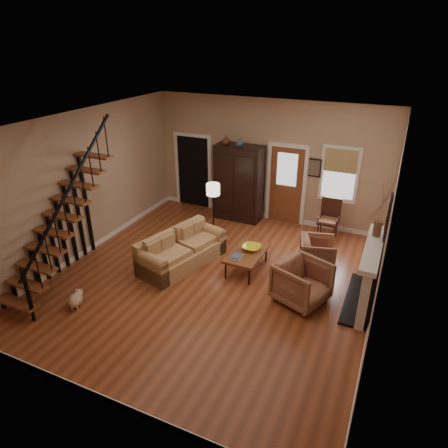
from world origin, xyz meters
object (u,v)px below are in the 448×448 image
at_px(floor_lamp, 213,212).
at_px(sofa, 182,250).
at_px(armoire, 239,183).
at_px(side_chair, 328,220).
at_px(coffee_table, 247,261).
at_px(armchair_right, 317,253).
at_px(armchair_left, 302,283).

bearing_deg(floor_lamp, sofa, -92.63).
xyz_separation_m(armoire, side_chair, (2.55, -0.20, -0.54)).
xyz_separation_m(coffee_table, side_chair, (1.31, 2.31, 0.29)).
bearing_deg(armchair_right, sofa, 97.98).
bearing_deg(coffee_table, sofa, -164.82).
bearing_deg(floor_lamp, armchair_right, -6.50).
xyz_separation_m(armchair_right, floor_lamp, (-2.73, 0.31, 0.38)).
bearing_deg(sofa, floor_lamp, 102.65).
relative_size(sofa, armchair_right, 2.68).
height_order(armchair_right, floor_lamp, floor_lamp).
xyz_separation_m(sofa, coffee_table, (1.41, 0.38, -0.16)).
relative_size(armoire, coffee_table, 1.80).
height_order(sofa, side_chair, side_chair).
xyz_separation_m(armchair_left, floor_lamp, (-2.73, 1.73, 0.31)).
relative_size(sofa, side_chair, 2.02).
height_order(sofa, coffee_table, sofa).
bearing_deg(side_chair, floor_lamp, -155.58).
height_order(coffee_table, armchair_left, armchair_left).
distance_m(coffee_table, armchair_right, 1.60).
distance_m(floor_lamp, side_chair, 2.92).
bearing_deg(armchair_left, coffee_table, 86.99).
distance_m(armchair_left, armchair_right, 1.42).
distance_m(armoire, armchair_left, 4.14).
xyz_separation_m(coffee_table, armchair_right, (1.38, 0.79, 0.12)).
bearing_deg(coffee_table, side_chair, 60.44).
distance_m(armoire, coffee_table, 2.92).
distance_m(armchair_left, floor_lamp, 3.25).
bearing_deg(armchair_left, sofa, 106.24).
xyz_separation_m(armoire, armchair_right, (2.62, -1.72, -0.70)).
xyz_separation_m(sofa, armchair_left, (2.80, -0.24, 0.04)).
relative_size(coffee_table, floor_lamp, 0.80).
bearing_deg(side_chair, armoire, 175.52).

